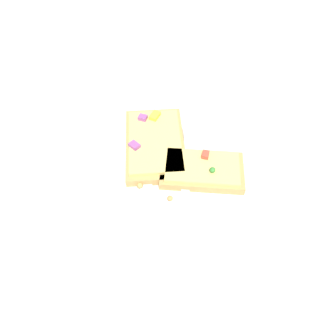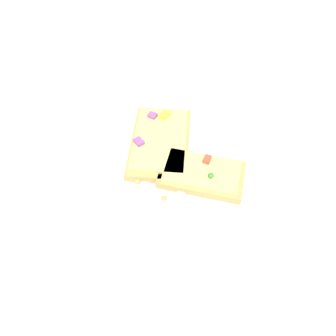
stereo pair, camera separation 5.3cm
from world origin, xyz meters
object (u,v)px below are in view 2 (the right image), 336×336
fork (183,175)px  knife (143,187)px  pizza_slice_corner (202,174)px  plate (168,174)px  pizza_slice_main (160,142)px

fork → knife: knife is taller
knife → pizza_slice_corner: pizza_slice_corner is taller
fork → pizza_slice_corner: bearing=-91.8°
fork → knife: (-0.02, 0.07, 0.00)m
plate → knife: 0.05m
fork → pizza_slice_corner: pizza_slice_corner is taller
knife → pizza_slice_main: 0.09m
plate → knife: (-0.03, 0.04, 0.01)m
plate → knife: knife is taller
fork → pizza_slice_corner: size_ratio=1.51×
knife → pizza_slice_corner: size_ratio=1.41×
fork → pizza_slice_main: size_ratio=1.27×
plate → pizza_slice_corner: (-0.02, -0.05, 0.02)m
fork → pizza_slice_main: (0.07, 0.03, 0.01)m
plate → pizza_slice_main: bearing=7.2°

